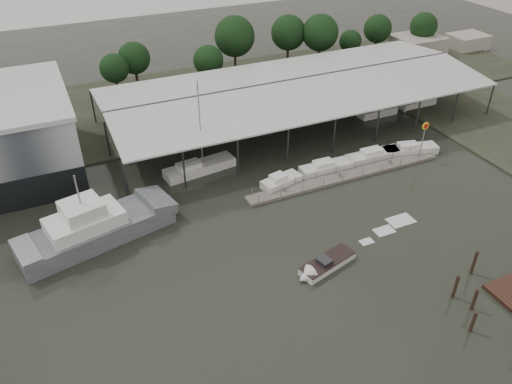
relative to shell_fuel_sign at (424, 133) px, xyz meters
name	(u,v)px	position (x,y,z in m)	size (l,w,h in m)	color
ground	(277,255)	(-27.00, -9.99, -3.93)	(200.00, 200.00, 0.00)	#252A22
land_strip_far	(166,104)	(-27.00, 32.01, -3.83)	(140.00, 30.00, 0.30)	#3B3F2F
covered_boat_shed	(296,83)	(-10.00, 18.01, 2.20)	(58.24, 24.00, 6.96)	silver
floating_dock	(346,176)	(-12.00, 0.01, -3.72)	(28.00, 2.00, 1.40)	slate
shell_fuel_sign	(424,133)	(0.00, 0.00, 0.00)	(1.10, 0.18, 5.55)	gray
distant_commercial_buildings	(433,44)	(32.03, 34.70, -2.08)	(22.00, 8.00, 4.00)	#A19B8E
grey_trawler	(97,227)	(-43.53, 0.68, -2.35)	(17.91, 8.98, 8.84)	slate
white_sailboat	(199,168)	(-29.03, 9.30, -3.28)	(9.89, 3.81, 12.75)	silver
speedboat_underway	(323,266)	(-23.67, -13.78, -3.53)	(17.76, 6.34, 2.00)	silver
moored_cruiser_0	(281,181)	(-20.55, 1.86, -3.31)	(5.69, 3.26, 1.70)	silver
moored_cruiser_1	(326,167)	(-13.59, 2.46, -3.31)	(7.39, 2.35, 1.70)	silver
moored_cruiser_2	(374,155)	(-5.90, 2.50, -3.31)	(8.26, 2.37, 1.70)	silver
moored_cruiser_3	(409,149)	(-0.33, 1.79, -3.31)	(8.13, 3.93, 1.70)	silver
mooring_pilings	(487,307)	(-13.39, -25.24, -2.86)	(5.83, 9.05, 3.79)	#37271B
horizon_tree_line	(280,39)	(-2.44, 38.54, 2.33)	(68.55, 11.10, 11.13)	black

